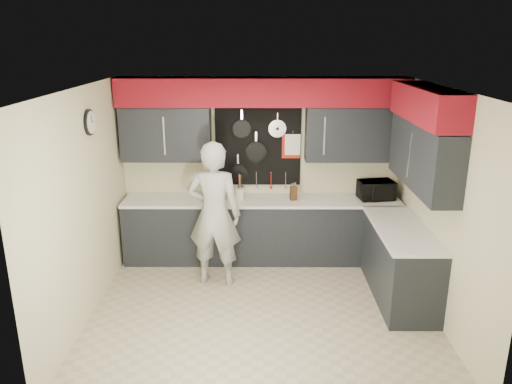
{
  "coord_description": "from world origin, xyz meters",
  "views": [
    {
      "loc": [
        -0.05,
        -5.26,
        3.11
      ],
      "look_at": [
        -0.08,
        0.5,
        1.32
      ],
      "focal_mm": 35.0,
      "sensor_mm": 36.0,
      "label": 1
    }
  ],
  "objects_px": {
    "coffee_maker": "(220,188)",
    "person": "(214,214)",
    "knife_block": "(293,193)",
    "microwave": "(376,190)",
    "utensil_crock": "(239,194)"
  },
  "relations": [
    {
      "from": "microwave",
      "to": "coffee_maker",
      "type": "relative_size",
      "value": 1.61
    },
    {
      "from": "knife_block",
      "to": "person",
      "type": "bearing_deg",
      "value": -160.3
    },
    {
      "from": "coffee_maker",
      "to": "person",
      "type": "bearing_deg",
      "value": -101.91
    },
    {
      "from": "microwave",
      "to": "knife_block",
      "type": "distance_m",
      "value": 1.17
    },
    {
      "from": "microwave",
      "to": "person",
      "type": "distance_m",
      "value": 2.34
    },
    {
      "from": "utensil_crock",
      "to": "coffee_maker",
      "type": "xyz_separation_m",
      "value": [
        -0.28,
        0.08,
        0.07
      ]
    },
    {
      "from": "microwave",
      "to": "coffee_maker",
      "type": "bearing_deg",
      "value": 170.04
    },
    {
      "from": "knife_block",
      "to": "coffee_maker",
      "type": "bearing_deg",
      "value": 161.97
    },
    {
      "from": "microwave",
      "to": "knife_block",
      "type": "xyz_separation_m",
      "value": [
        -1.16,
        -0.04,
        -0.03
      ]
    },
    {
      "from": "knife_block",
      "to": "coffee_maker",
      "type": "xyz_separation_m",
      "value": [
        -1.04,
        0.08,
        0.06
      ]
    },
    {
      "from": "knife_block",
      "to": "utensil_crock",
      "type": "height_order",
      "value": "knife_block"
    },
    {
      "from": "microwave",
      "to": "utensil_crock",
      "type": "height_order",
      "value": "microwave"
    },
    {
      "from": "coffee_maker",
      "to": "person",
      "type": "distance_m",
      "value": 0.79
    },
    {
      "from": "person",
      "to": "microwave",
      "type": "bearing_deg",
      "value": -152.92
    },
    {
      "from": "microwave",
      "to": "person",
      "type": "relative_size",
      "value": 0.25
    }
  ]
}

